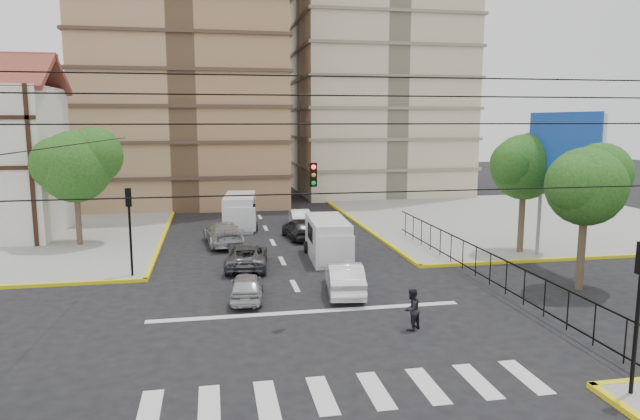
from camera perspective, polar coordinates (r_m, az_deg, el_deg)
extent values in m
plane|color=black|center=(22.80, -0.69, -11.12)|extent=(160.00, 160.00, 0.00)
cube|color=gray|center=(48.07, 19.01, -0.81)|extent=(26.00, 26.00, 0.15)
cube|color=silver|center=(17.40, 2.94, -17.77)|extent=(12.00, 2.40, 0.01)
cube|color=silver|center=(23.91, -1.20, -10.13)|extent=(13.00, 0.40, 0.01)
cylinder|color=slate|center=(31.52, 24.84, -2.25)|extent=(0.20, 0.20, 4.00)
cylinder|color=slate|center=(34.79, 21.04, -1.03)|extent=(0.20, 0.20, 4.00)
cube|color=silver|center=(32.69, 23.27, 5.30)|extent=(0.25, 6.00, 4.00)
cube|color=blue|center=(32.58, 22.98, 5.31)|extent=(0.08, 6.20, 4.20)
cylinder|color=#473828|center=(29.08, 24.70, -3.23)|extent=(0.36, 0.36, 4.20)
sphere|color=#1D4313|center=(28.66, 25.06, 2.15)|extent=(3.60, 3.60, 3.60)
sphere|color=#1D4313|center=(29.38, 26.22, 3.28)|extent=(2.88, 2.88, 2.88)
sphere|color=#1D4313|center=(27.98, 24.24, 2.43)|extent=(2.70, 2.70, 2.70)
cylinder|color=#473828|center=(35.36, 19.51, -0.65)|extent=(0.36, 0.36, 4.48)
sphere|color=#1D4313|center=(35.02, 19.76, 4.07)|extent=(3.80, 3.80, 3.80)
sphere|color=#1D4313|center=(35.73, 20.88, 5.01)|extent=(3.04, 3.04, 3.04)
sphere|color=#1D4313|center=(34.37, 18.93, 4.35)|extent=(2.85, 2.85, 2.85)
cylinder|color=#473828|center=(38.43, -23.04, -0.33)|extent=(0.36, 0.36, 4.20)
sphere|color=#1D4313|center=(38.10, -23.31, 3.99)|extent=(4.40, 4.40, 4.40)
sphere|color=#1D4313|center=(38.13, -21.66, 5.08)|extent=(3.52, 3.52, 3.52)
sphere|color=#1D4313|center=(38.00, -24.72, 4.22)|extent=(3.30, 3.30, 3.30)
cylinder|color=black|center=(18.56, 29.04, -10.83)|extent=(0.12, 0.12, 3.50)
cylinder|color=black|center=(29.77, -18.40, -2.99)|extent=(0.12, 0.12, 3.50)
cube|color=black|center=(29.41, -18.62, 1.21)|extent=(0.28, 0.22, 0.90)
sphere|color=#FF0C0C|center=(29.37, -18.64, 1.79)|extent=(0.17, 0.17, 0.17)
cube|color=black|center=(21.51, -0.72, 3.55)|extent=(0.28, 0.22, 0.90)
cylinder|color=black|center=(12.74, 6.35, 1.80)|extent=(18.00, 0.03, 0.03)
cube|color=silver|center=(32.47, 0.78, -2.89)|extent=(2.27, 5.13, 2.31)
cube|color=silver|center=(30.58, 1.53, -3.93)|extent=(1.97, 1.31, 1.61)
cube|color=black|center=(30.13, 1.68, -3.05)|extent=(1.86, 0.20, 0.90)
cylinder|color=black|center=(30.94, -0.37, -5.02)|extent=(0.25, 0.70, 0.70)
cylinder|color=black|center=(31.33, 3.08, -4.85)|extent=(0.25, 0.70, 0.70)
cylinder|color=black|center=(34.02, -1.35, -3.73)|extent=(0.25, 0.70, 0.70)
cylinder|color=black|center=(34.38, 1.80, -3.60)|extent=(0.25, 0.70, 0.70)
cube|color=silver|center=(42.21, -8.01, -0.14)|extent=(2.69, 5.49, 2.43)
cube|color=silver|center=(40.15, -7.86, -0.83)|extent=(2.14, 1.49, 1.69)
cube|color=black|center=(39.69, -7.85, -0.09)|extent=(1.95, 0.32, 0.95)
cylinder|color=black|center=(40.65, -9.28, -1.72)|extent=(0.25, 0.74, 0.74)
cylinder|color=black|center=(40.74, -6.46, -1.64)|extent=(0.25, 0.74, 0.74)
cylinder|color=black|center=(43.98, -9.40, -0.92)|extent=(0.25, 0.74, 0.74)
cylinder|color=black|center=(44.07, -6.79, -0.84)|extent=(0.25, 0.74, 0.74)
imported|color=#AFAFB4|center=(25.46, -7.34, -7.58)|extent=(1.79, 3.70, 1.22)
imported|color=white|center=(26.17, 2.46, -6.78)|extent=(2.13, 4.61, 1.46)
imported|color=#525559|center=(30.83, -7.33, -4.59)|extent=(2.61, 4.82, 1.28)
imported|color=#A8A9AD|center=(36.64, -9.67, -2.32)|extent=(2.66, 5.32, 1.48)
imported|color=#232325|center=(37.96, -2.08, -1.87)|extent=(2.13, 4.26, 1.39)
imported|color=white|center=(42.62, -2.09, -0.73)|extent=(1.54, 4.01, 1.30)
imported|color=black|center=(22.00, 9.14, -9.78)|extent=(0.99, 0.95, 1.60)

